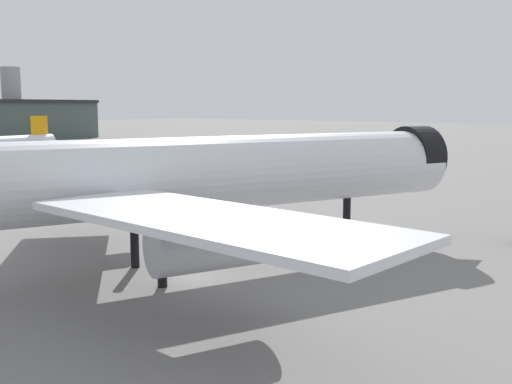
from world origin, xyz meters
name	(u,v)px	position (x,y,z in m)	size (l,w,h in m)	color
ground	(193,278)	(0.00, 0.00, 0.00)	(900.00, 900.00, 0.00)	slate
airliner_near_gate	(174,177)	(0.22, 2.10, 7.78)	(58.01, 51.76, 17.65)	silver
baggage_tug_wing	(201,196)	(27.99, 25.25, 0.97)	(3.58, 2.93, 1.85)	black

